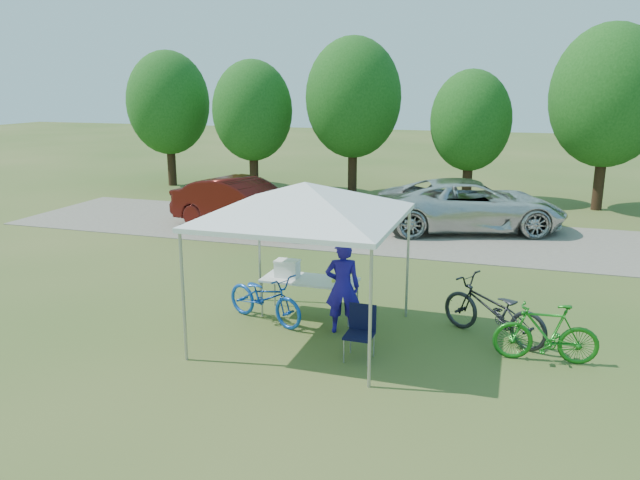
% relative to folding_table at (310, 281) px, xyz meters
% --- Properties ---
extents(ground, '(100.00, 100.00, 0.00)m').
position_rel_folding_table_xyz_m(ground, '(0.25, -0.96, -0.69)').
color(ground, '#2D5119').
rests_on(ground, ground).
extents(gravel_strip, '(24.00, 5.00, 0.02)m').
position_rel_folding_table_xyz_m(gravel_strip, '(0.25, 7.04, -0.68)').
color(gravel_strip, gray).
rests_on(gravel_strip, ground).
extents(canopy, '(4.53, 4.53, 3.00)m').
position_rel_folding_table_xyz_m(canopy, '(0.25, -0.96, 1.96)').
color(canopy, '#A5A5AA').
rests_on(canopy, ground).
extents(treeline, '(24.89, 4.28, 6.30)m').
position_rel_folding_table_xyz_m(treeline, '(-0.05, 13.09, 2.84)').
color(treeline, '#382314').
rests_on(treeline, ground).
extents(folding_table, '(1.79, 0.75, 0.74)m').
position_rel_folding_table_xyz_m(folding_table, '(0.00, 0.00, 0.00)').
color(folding_table, white).
rests_on(folding_table, ground).
extents(folding_chair, '(0.45, 0.46, 0.87)m').
position_rel_folding_table_xyz_m(folding_chair, '(1.37, -1.50, -0.18)').
color(folding_chair, black).
rests_on(folding_chair, ground).
extents(cooler, '(0.45, 0.31, 0.33)m').
position_rel_folding_table_xyz_m(cooler, '(-0.45, -0.00, 0.21)').
color(cooler, white).
rests_on(cooler, folding_table).
extents(ice_cream_cup, '(0.07, 0.07, 0.05)m').
position_rel_folding_table_xyz_m(ice_cream_cup, '(0.48, -0.05, 0.07)').
color(ice_cream_cup, yellow).
rests_on(ice_cream_cup, folding_table).
extents(cyclist, '(0.70, 0.55, 1.67)m').
position_rel_folding_table_xyz_m(cyclist, '(0.80, -0.56, 0.14)').
color(cyclist, '#1F1191').
rests_on(cyclist, ground).
extents(bike_blue, '(1.89, 1.24, 0.94)m').
position_rel_folding_table_xyz_m(bike_blue, '(-0.70, -0.52, -0.22)').
color(bike_blue, '#1448B1').
rests_on(bike_blue, ground).
extents(bike_green, '(1.65, 0.61, 0.97)m').
position_rel_folding_table_xyz_m(bike_green, '(4.20, -0.76, -0.21)').
color(bike_green, '#197119').
rests_on(bike_green, ground).
extents(bike_dark, '(2.10, 1.60, 1.06)m').
position_rel_folding_table_xyz_m(bike_dark, '(3.36, -0.08, -0.16)').
color(bike_dark, black).
rests_on(bike_dark, ground).
extents(minivan, '(6.01, 4.10, 1.53)m').
position_rel_folding_table_xyz_m(minivan, '(2.28, 8.18, 0.09)').
color(minivan, silver).
rests_on(minivan, gravel_strip).
extents(sedan, '(4.86, 2.71, 1.52)m').
position_rel_folding_table_xyz_m(sedan, '(-4.30, 6.32, 0.09)').
color(sedan, '#460F0B').
rests_on(sedan, gravel_strip).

